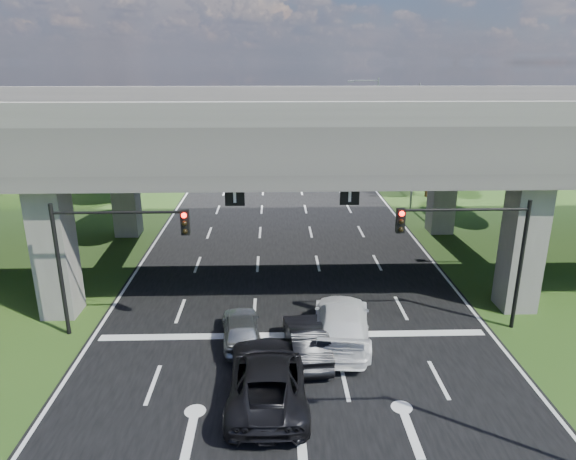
{
  "coord_description": "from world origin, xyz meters",
  "views": [
    {
      "loc": [
        -0.82,
        -16.6,
        11.5
      ],
      "look_at": [
        -0.1,
        8.17,
        3.41
      ],
      "focal_mm": 32.0,
      "sensor_mm": 36.0,
      "label": 1
    }
  ],
  "objects_px": {
    "car_dark": "(307,340)",
    "car_white": "(342,323)",
    "signal_right": "(475,242)",
    "car_silver": "(241,328)",
    "signal_left": "(108,245)",
    "streetlight_beyond": "(373,117)",
    "streetlight_far": "(411,138)",
    "car_trailing": "(268,377)"
  },
  "relations": [
    {
      "from": "streetlight_far",
      "to": "car_white",
      "type": "xyz_separation_m",
      "value": [
        -8.04,
        -21.0,
        -4.97
      ]
    },
    {
      "from": "signal_right",
      "to": "car_silver",
      "type": "xyz_separation_m",
      "value": [
        -10.08,
        -0.94,
        -3.48
      ]
    },
    {
      "from": "streetlight_far",
      "to": "streetlight_beyond",
      "type": "xyz_separation_m",
      "value": [
        0.0,
        16.0,
        0.0
      ]
    },
    {
      "from": "streetlight_beyond",
      "to": "car_trailing",
      "type": "height_order",
      "value": "streetlight_beyond"
    },
    {
      "from": "car_silver",
      "to": "signal_left",
      "type": "bearing_deg",
      "value": -15.47
    },
    {
      "from": "streetlight_far",
      "to": "car_white",
      "type": "bearing_deg",
      "value": -110.94
    },
    {
      "from": "signal_left",
      "to": "car_silver",
      "type": "distance_m",
      "value": 6.63
    },
    {
      "from": "car_silver",
      "to": "car_trailing",
      "type": "bearing_deg",
      "value": 101.09
    },
    {
      "from": "car_dark",
      "to": "car_white",
      "type": "relative_size",
      "value": 0.74
    },
    {
      "from": "streetlight_beyond",
      "to": "car_trailing",
      "type": "relative_size",
      "value": 1.68
    },
    {
      "from": "car_trailing",
      "to": "car_silver",
      "type": "bearing_deg",
      "value": -72.66
    },
    {
      "from": "signal_right",
      "to": "car_trailing",
      "type": "distance_m",
      "value": 10.66
    },
    {
      "from": "signal_left",
      "to": "car_dark",
      "type": "height_order",
      "value": "signal_left"
    },
    {
      "from": "streetlight_far",
      "to": "car_white",
      "type": "height_order",
      "value": "streetlight_far"
    },
    {
      "from": "car_silver",
      "to": "streetlight_far",
      "type": "bearing_deg",
      "value": -126.33
    },
    {
      "from": "streetlight_beyond",
      "to": "signal_right",
      "type": "bearing_deg",
      "value": -93.61
    },
    {
      "from": "car_white",
      "to": "signal_right",
      "type": "bearing_deg",
      "value": -164.01
    },
    {
      "from": "car_dark",
      "to": "car_trailing",
      "type": "distance_m",
      "value": 3.12
    },
    {
      "from": "streetlight_beyond",
      "to": "car_trailing",
      "type": "bearing_deg",
      "value": -105.29
    },
    {
      "from": "signal_left",
      "to": "streetlight_beyond",
      "type": "bearing_deg",
      "value": 63.57
    },
    {
      "from": "signal_left",
      "to": "car_white",
      "type": "xyz_separation_m",
      "value": [
        9.88,
        -0.94,
        -3.31
      ]
    },
    {
      "from": "streetlight_beyond",
      "to": "car_silver",
      "type": "relative_size",
      "value": 2.52
    },
    {
      "from": "streetlight_beyond",
      "to": "car_white",
      "type": "height_order",
      "value": "streetlight_beyond"
    },
    {
      "from": "car_dark",
      "to": "car_trailing",
      "type": "height_order",
      "value": "car_trailing"
    },
    {
      "from": "car_silver",
      "to": "car_white",
      "type": "distance_m",
      "value": 4.32
    },
    {
      "from": "car_trailing",
      "to": "signal_right",
      "type": "bearing_deg",
      "value": -151.17
    },
    {
      "from": "signal_left",
      "to": "streetlight_far",
      "type": "bearing_deg",
      "value": 48.22
    },
    {
      "from": "streetlight_beyond",
      "to": "car_trailing",
      "type": "distance_m",
      "value": 42.67
    },
    {
      "from": "signal_right",
      "to": "car_white",
      "type": "relative_size",
      "value": 1.03
    },
    {
      "from": "signal_left",
      "to": "car_silver",
      "type": "xyz_separation_m",
      "value": [
        5.56,
        -0.94,
        -3.48
      ]
    },
    {
      "from": "streetlight_beyond",
      "to": "car_white",
      "type": "distance_m",
      "value": 38.19
    },
    {
      "from": "streetlight_beyond",
      "to": "signal_left",
      "type": "bearing_deg",
      "value": -116.43
    },
    {
      "from": "streetlight_beyond",
      "to": "car_white",
      "type": "relative_size",
      "value": 1.72
    },
    {
      "from": "car_silver",
      "to": "car_dark",
      "type": "height_order",
      "value": "car_dark"
    },
    {
      "from": "signal_left",
      "to": "streetlight_beyond",
      "type": "height_order",
      "value": "streetlight_beyond"
    },
    {
      "from": "car_silver",
      "to": "car_trailing",
      "type": "xyz_separation_m",
      "value": [
        1.18,
        -3.88,
        0.15
      ]
    },
    {
      "from": "car_dark",
      "to": "car_white",
      "type": "bearing_deg",
      "value": -148.65
    },
    {
      "from": "car_dark",
      "to": "signal_right",
      "type": "bearing_deg",
      "value": -169.11
    },
    {
      "from": "signal_left",
      "to": "signal_right",
      "type": "bearing_deg",
      "value": 0.0
    },
    {
      "from": "streetlight_far",
      "to": "car_trailing",
      "type": "xyz_separation_m",
      "value": [
        -11.18,
        -24.88,
        -4.99
      ]
    },
    {
      "from": "signal_right",
      "to": "car_dark",
      "type": "relative_size",
      "value": 1.39
    },
    {
      "from": "car_dark",
      "to": "car_silver",
      "type": "bearing_deg",
      "value": -28.42
    }
  ]
}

